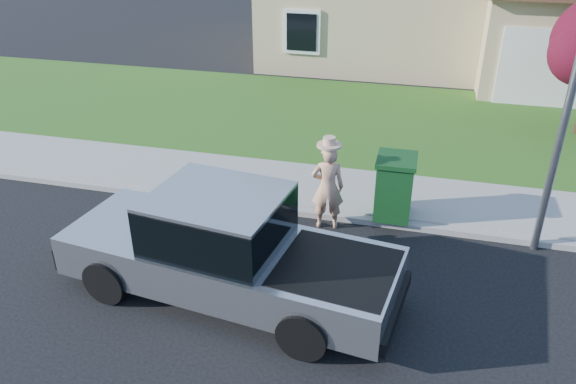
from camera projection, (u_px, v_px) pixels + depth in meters
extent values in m
plane|color=black|center=(258.00, 303.00, 8.92)|extent=(80.00, 80.00, 0.00)
cube|color=gray|center=(349.00, 218.00, 11.16)|extent=(40.00, 0.20, 0.12)
cube|color=gray|center=(357.00, 192.00, 12.09)|extent=(40.00, 2.00, 0.15)
cube|color=#204F16|center=(379.00, 122.00, 15.96)|extent=(40.00, 7.00, 0.10)
cube|color=tan|center=(566.00, 36.00, 18.75)|extent=(5.50, 6.00, 3.20)
cube|color=black|center=(302.00, 32.00, 19.33)|extent=(1.30, 0.10, 1.50)
cylinder|color=black|center=(107.00, 281.00, 8.82)|extent=(0.77, 0.37, 0.74)
cylinder|color=black|center=(167.00, 228.00, 10.22)|extent=(0.77, 0.37, 0.74)
cylinder|color=black|center=(303.00, 334.00, 7.74)|extent=(0.77, 0.37, 0.74)
cylinder|color=black|center=(340.00, 267.00, 9.14)|extent=(0.77, 0.37, 0.74)
cube|color=#B4B7BB|center=(229.00, 261.00, 8.83)|extent=(5.48, 2.52, 0.67)
cube|color=black|center=(218.00, 221.00, 8.55)|extent=(2.16, 1.96, 0.79)
cube|color=#B4B7BB|center=(217.00, 197.00, 8.36)|extent=(2.16, 1.96, 0.07)
cube|color=black|center=(336.00, 269.00, 8.10)|extent=(1.86, 1.78, 0.06)
cube|color=black|center=(92.00, 234.00, 9.77)|extent=(0.34, 1.76, 0.37)
cube|color=black|center=(396.00, 311.00, 8.03)|extent=(0.34, 1.76, 0.23)
cube|color=black|center=(208.00, 189.00, 9.66)|extent=(0.14, 0.22, 0.17)
imported|color=tan|center=(328.00, 187.00, 10.60)|extent=(0.69, 0.52, 1.71)
cylinder|color=#D4A787|center=(329.00, 145.00, 10.19)|extent=(0.45, 0.45, 0.05)
cylinder|color=#D4A787|center=(329.00, 141.00, 10.16)|extent=(0.23, 0.23, 0.16)
cube|color=#103B17|center=(394.00, 189.00, 10.84)|extent=(0.69, 0.80, 1.14)
cube|color=#103B17|center=(397.00, 160.00, 10.55)|extent=(0.76, 0.87, 0.09)
cylinder|color=slate|center=(569.00, 101.00, 8.99)|extent=(0.14, 0.14, 5.64)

